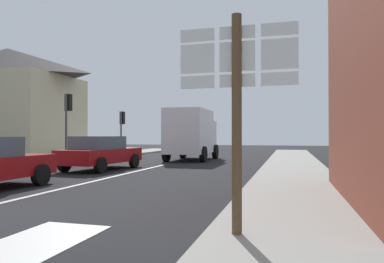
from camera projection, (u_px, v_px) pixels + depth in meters
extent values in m
plane|color=black|center=(149.00, 168.00, 16.30)|extent=(80.00, 80.00, 0.00)
cube|color=gray|center=(295.00, 176.00, 12.69)|extent=(2.73, 44.00, 0.14)
cube|color=gray|center=(1.00, 167.00, 16.05)|extent=(2.73, 44.00, 0.14)
cube|color=silver|center=(106.00, 178.00, 12.44)|extent=(0.16, 12.00, 0.01)
cube|color=silver|center=(34.00, 243.00, 4.96)|extent=(1.20, 2.20, 0.01)
cube|color=beige|center=(7.00, 117.00, 24.56)|extent=(8.85, 6.03, 5.50)
pyramid|color=#383333|center=(7.00, 63.00, 24.60)|extent=(9.29, 6.33, 2.04)
cube|color=beige|center=(42.00, 150.00, 28.02)|extent=(5.31, 1.20, 0.70)
cylinder|color=black|center=(41.00, 175.00, 10.70)|extent=(0.22, 0.64, 0.64)
cube|color=maroon|center=(102.00, 156.00, 15.67)|extent=(2.08, 4.33, 0.60)
cube|color=#47515B|center=(98.00, 143.00, 15.45)|extent=(1.71, 2.22, 0.55)
cylinder|color=black|center=(102.00, 160.00, 17.24)|extent=(0.27, 0.66, 0.64)
cylinder|color=black|center=(134.00, 161.00, 16.64)|extent=(0.27, 0.66, 0.64)
cylinder|color=black|center=(64.00, 164.00, 14.70)|extent=(0.27, 0.66, 0.64)
cylinder|color=black|center=(101.00, 165.00, 14.10)|extent=(0.27, 0.66, 0.64)
cube|color=silver|center=(189.00, 131.00, 21.24)|extent=(2.21, 3.71, 2.60)
cube|color=silver|center=(199.00, 136.00, 23.65)|extent=(2.09, 1.31, 2.00)
cube|color=#47515B|center=(199.00, 124.00, 23.71)|extent=(1.76, 0.11, 0.70)
cylinder|color=black|center=(183.00, 151.00, 23.88)|extent=(0.28, 0.90, 0.90)
cylinder|color=black|center=(215.00, 152.00, 23.31)|extent=(0.28, 0.90, 0.90)
cylinder|color=black|center=(166.00, 154.00, 20.60)|extent=(0.28, 0.90, 0.90)
cylinder|color=black|center=(203.00, 154.00, 20.02)|extent=(0.28, 0.90, 0.90)
cylinder|color=brown|center=(237.00, 129.00, 4.96)|extent=(0.14, 0.14, 3.20)
cube|color=white|center=(197.00, 35.00, 5.18)|extent=(0.50, 0.03, 0.18)
cube|color=black|center=(198.00, 36.00, 5.19)|extent=(0.43, 0.01, 0.13)
cube|color=white|center=(197.00, 59.00, 5.17)|extent=(0.50, 0.03, 0.42)
cube|color=black|center=(198.00, 59.00, 5.19)|extent=(0.43, 0.01, 0.32)
cube|color=white|center=(197.00, 82.00, 5.17)|extent=(0.50, 0.03, 0.18)
cube|color=black|center=(198.00, 82.00, 5.19)|extent=(0.43, 0.01, 0.13)
cube|color=white|center=(237.00, 32.00, 5.02)|extent=(0.50, 0.03, 0.18)
cube|color=black|center=(237.00, 33.00, 5.04)|extent=(0.43, 0.01, 0.13)
cube|color=white|center=(237.00, 56.00, 5.02)|extent=(0.50, 0.03, 0.42)
cube|color=black|center=(237.00, 57.00, 5.04)|extent=(0.43, 0.01, 0.32)
cube|color=white|center=(237.00, 81.00, 5.01)|extent=(0.50, 0.03, 0.18)
cube|color=black|center=(237.00, 81.00, 5.03)|extent=(0.43, 0.01, 0.13)
cube|color=white|center=(279.00, 29.00, 4.87)|extent=(0.50, 0.03, 0.18)
cube|color=black|center=(279.00, 30.00, 4.89)|extent=(0.43, 0.01, 0.13)
cube|color=white|center=(280.00, 54.00, 4.87)|extent=(0.50, 0.03, 0.42)
cube|color=black|center=(280.00, 54.00, 4.88)|extent=(0.43, 0.01, 0.32)
cube|color=white|center=(280.00, 79.00, 4.86)|extent=(0.50, 0.03, 0.18)
cube|color=black|center=(280.00, 79.00, 4.88)|extent=(0.43, 0.01, 0.13)
cylinder|color=#47474C|center=(66.00, 129.00, 19.00)|extent=(0.12, 0.12, 3.73)
cube|color=black|center=(68.00, 103.00, 19.21)|extent=(0.30, 0.28, 0.90)
sphere|color=#360303|center=(70.00, 98.00, 19.35)|extent=(0.18, 0.18, 0.18)
sphere|color=#3C2303|center=(70.00, 103.00, 19.35)|extent=(0.18, 0.18, 0.18)
sphere|color=#0CA526|center=(70.00, 108.00, 19.34)|extent=(0.18, 0.18, 0.18)
cylinder|color=#47474C|center=(121.00, 134.00, 25.20)|extent=(0.12, 0.12, 3.21)
cube|color=black|center=(122.00, 118.00, 25.41)|extent=(0.30, 0.28, 0.90)
sphere|color=#360303|center=(123.00, 114.00, 25.55)|extent=(0.18, 0.18, 0.18)
sphere|color=#3C2303|center=(123.00, 118.00, 25.55)|extent=(0.18, 0.18, 0.18)
sphere|color=#0CA526|center=(123.00, 122.00, 25.54)|extent=(0.18, 0.18, 0.18)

